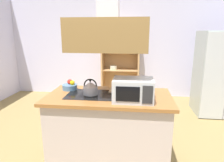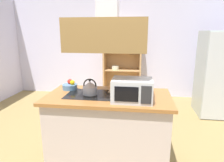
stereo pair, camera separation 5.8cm
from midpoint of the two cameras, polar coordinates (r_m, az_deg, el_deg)
The scene contains 10 objects.
ground_plane at distance 2.89m, azimuth -1.73°, elevation -21.70°, with size 7.80×7.80×0.00m, color olive.
wall_back at distance 5.34m, azimuth 3.54°, elevation 10.28°, with size 6.00×0.12×2.70m, color silver.
kitchen_island at distance 2.71m, azimuth -0.40°, elevation -13.08°, with size 1.57×0.83×0.90m.
range_hood at distance 2.42m, azimuth -0.45°, elevation 15.64°, with size 0.90×0.70×1.23m.
refrigerator at distance 4.62m, azimuth 29.34°, elevation 1.71°, with size 0.90×0.77×1.70m.
dish_cabinet at distance 5.19m, azimuth 3.27°, elevation 4.14°, with size 0.96×0.40×1.82m.
kettle at distance 2.56m, azimuth -5.66°, elevation -1.97°, with size 0.18×0.18×0.21m.
cutting_board at distance 2.69m, azimuth 3.40°, elevation -2.85°, with size 0.34×0.24×0.02m, color tan.
microwave at distance 2.32m, azimuth 6.47°, elevation -2.55°, with size 0.46×0.35×0.26m.
fruit_bowl at distance 2.85m, azimuth -11.29°, elevation -1.39°, with size 0.20×0.20×0.14m.
Camera 2 is at (0.43, -2.32, 1.68)m, focal length 32.07 mm.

